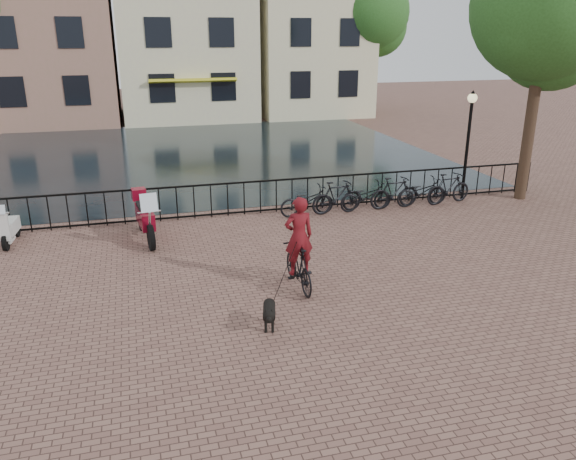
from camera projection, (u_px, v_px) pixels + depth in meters
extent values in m
plane|color=brown|center=(333.00, 350.00, 9.78)|extent=(100.00, 100.00, 0.00)
plane|color=black|center=(205.00, 154.00, 25.51)|extent=(20.00, 20.00, 0.00)
cube|color=black|center=(244.00, 182.00, 16.72)|extent=(20.00, 0.05, 0.05)
cube|color=black|center=(245.00, 212.00, 17.03)|extent=(20.00, 0.05, 0.05)
cube|color=#89654F|center=(45.00, 18.00, 33.18)|extent=(7.50, 9.00, 12.00)
cube|color=beige|center=(182.00, 27.00, 35.34)|extent=(8.00, 9.00, 11.00)
cube|color=gold|center=(193.00, 81.00, 32.04)|extent=(5.00, 0.60, 0.15)
cube|color=beige|center=(304.00, 15.00, 37.08)|extent=(7.00, 9.00, 12.50)
cylinder|color=black|center=(532.00, 113.00, 17.78)|extent=(0.36, 0.36, 5.60)
sphere|color=#24521B|center=(547.00, 5.00, 16.71)|extent=(4.48, 4.48, 4.48)
cylinder|color=black|center=(369.00, 69.00, 36.32)|extent=(0.36, 0.36, 5.95)
sphere|color=#24521B|center=(371.00, 12.00, 35.19)|extent=(4.76, 4.76, 4.76)
cylinder|color=black|center=(467.00, 152.00, 17.95)|extent=(0.10, 0.10, 3.20)
sphere|color=beige|center=(472.00, 98.00, 17.39)|extent=(0.30, 0.30, 0.30)
imported|color=black|center=(299.00, 265.00, 12.00)|extent=(0.56, 1.76, 1.05)
imported|color=#5F0E14|center=(299.00, 228.00, 11.72)|extent=(0.77, 0.52, 2.05)
imported|color=black|center=(307.00, 201.00, 16.81)|extent=(1.76, 0.75, 0.90)
imported|color=black|center=(337.00, 197.00, 17.03)|extent=(1.71, 0.69, 1.00)
imported|color=black|center=(366.00, 196.00, 17.28)|extent=(1.75, 0.70, 0.90)
imported|color=black|center=(394.00, 193.00, 17.50)|extent=(1.70, 0.61, 1.00)
imported|color=black|center=(422.00, 192.00, 17.76)|extent=(1.73, 0.64, 0.90)
imported|color=black|center=(449.00, 188.00, 17.98)|extent=(1.72, 0.73, 1.00)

